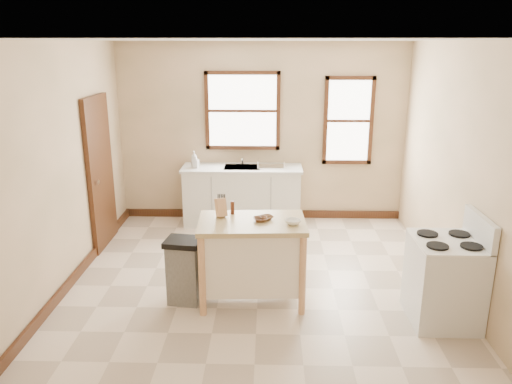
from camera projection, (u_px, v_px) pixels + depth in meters
floor at (258, 288)px, 5.88m from camera, size 5.00×5.00×0.00m
ceiling at (258, 40)px, 5.07m from camera, size 5.00×5.00×0.00m
wall_back at (262, 133)px, 7.87m from camera, size 4.50×0.04×2.80m
wall_left at (56, 172)px, 5.53m from camera, size 0.04×5.00×2.80m
wall_right at (465, 174)px, 5.42m from camera, size 0.04×5.00×2.80m
window_main at (243, 111)px, 7.76m from camera, size 1.17×0.06×1.22m
window_side at (348, 121)px, 7.76m from camera, size 0.77×0.06×1.37m
door_left at (100, 173)px, 6.88m from camera, size 0.06×0.90×2.10m
baseboard_back at (261, 214)px, 8.23m from camera, size 4.50×0.04×0.12m
baseboard_left at (72, 281)px, 5.92m from camera, size 0.04×5.00×0.12m
sink_counter at (242, 195)px, 7.86m from camera, size 1.86×0.62×0.92m
faucet at (243, 157)px, 7.87m from camera, size 0.03×0.03×0.22m
soap_bottle_a at (194, 159)px, 7.68m from camera, size 0.11×0.11×0.25m
soap_bottle_b at (196, 162)px, 7.65m from camera, size 0.10×0.10×0.19m
dish_rack at (271, 164)px, 7.72m from camera, size 0.45×0.36×0.10m
kitchen_island at (252, 261)px, 5.48m from camera, size 1.18×0.78×0.94m
knife_block at (221, 208)px, 5.44m from camera, size 0.13×0.13×0.20m
pepper_grinder at (232, 208)px, 5.54m from camera, size 0.05×0.05×0.15m
bowl_a at (260, 219)px, 5.34m from camera, size 0.17×0.17×0.04m
bowl_b at (266, 218)px, 5.40m from camera, size 0.20×0.20×0.04m
bowl_c at (293, 222)px, 5.24m from camera, size 0.18×0.18×0.05m
trash_bin at (184, 271)px, 5.47m from camera, size 0.42×0.37×0.74m
gas_stove at (445, 269)px, 5.05m from camera, size 0.71×0.72×1.15m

